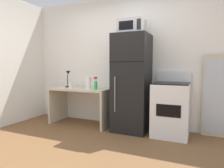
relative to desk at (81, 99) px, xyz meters
name	(u,v)px	position (x,y,z in m)	size (l,w,h in m)	color
ground_plane	(83,157)	(0.86, -1.32, -0.53)	(12.00, 12.00, 0.00)	brown
wall_back_white	(127,61)	(0.86, 0.38, 0.77)	(5.00, 0.10, 2.60)	white
desk	(81,99)	(0.00, 0.00, 0.00)	(1.25, 0.62, 0.75)	beige
desk_lamp	(68,76)	(-0.35, 0.02, 0.46)	(0.14, 0.12, 0.35)	black
paper_towel_roll	(88,83)	(0.24, -0.13, 0.34)	(0.11, 0.11, 0.24)	white
coffee_mug	(71,86)	(-0.17, -0.14, 0.27)	(0.08, 0.08, 0.10)	white
spray_bottle	(96,85)	(0.41, -0.13, 0.32)	(0.06, 0.06, 0.25)	green
refrigerator	(132,83)	(1.09, 0.00, 0.36)	(0.63, 0.63, 1.77)	black
microwave	(132,27)	(1.09, -0.02, 1.37)	(0.46, 0.35, 0.26)	#B7B7BC
oven_range	(171,109)	(1.80, 0.01, -0.06)	(0.60, 0.61, 1.10)	white
leaning_mirror	(216,96)	(2.51, 0.27, 0.17)	(0.44, 0.03, 1.40)	#C6B793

